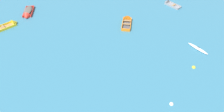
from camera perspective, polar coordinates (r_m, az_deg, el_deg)
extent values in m
cube|color=#99754C|center=(34.22, -27.92, 7.07)|extent=(3.06, 2.74, 0.09)
cube|color=yellow|center=(34.68, -28.33, 7.66)|extent=(2.51, 1.98, 0.35)
cube|color=yellow|center=(33.64, -27.64, 6.82)|extent=(2.51, 1.98, 0.35)
cone|color=yellow|center=(34.40, -25.57, 8.46)|extent=(1.28, 1.36, 1.17)
cube|color=#937047|center=(34.10, -28.28, 7.22)|extent=(0.93, 1.06, 0.03)
cube|color=gray|center=(36.53, -22.36, 11.28)|extent=(1.30, 3.11, 0.09)
cube|color=red|center=(36.29, -21.45, 11.58)|extent=(0.22, 3.20, 0.34)
cube|color=red|center=(36.65, -23.36, 11.32)|extent=(0.22, 3.20, 0.34)
cube|color=red|center=(37.81, -21.97, 12.73)|extent=(1.23, 0.18, 0.34)
cone|color=red|center=(35.08, -22.90, 10.04)|extent=(1.23, 0.78, 1.20)
cube|color=#937047|center=(36.57, -22.39, 11.68)|extent=(1.13, 0.38, 0.03)
ellipsoid|color=#59514C|center=(36.33, -22.53, 11.83)|extent=(1.24, 2.85, 0.33)
cube|color=gray|center=(37.26, 16.70, 13.40)|extent=(2.39, 2.65, 0.08)
cube|color=gray|center=(36.80, 16.24, 13.31)|extent=(1.72, 2.15, 0.30)
cube|color=gray|center=(37.63, 17.22, 13.78)|extent=(1.72, 2.15, 0.30)
cube|color=gray|center=(36.65, 18.45, 12.66)|extent=(0.89, 0.74, 0.30)
cone|color=gray|center=(37.84, 14.99, 14.45)|extent=(1.19, 1.12, 1.03)
cube|color=#937047|center=(37.12, 16.93, 13.54)|extent=(0.93, 0.82, 0.03)
cube|color=#4C4C51|center=(30.98, 4.12, 8.77)|extent=(1.74, 3.20, 0.10)
cube|color=orange|center=(30.93, 2.98, 9.11)|extent=(0.71, 3.12, 0.42)
cube|color=orange|center=(30.87, 5.28, 8.91)|extent=(0.71, 3.12, 0.42)
cube|color=orange|center=(29.60, 3.87, 7.31)|extent=(1.21, 0.36, 0.42)
cone|color=orange|center=(32.26, 4.38, 10.67)|extent=(1.30, 0.95, 1.18)
cube|color=#937047|center=(30.71, 4.11, 8.97)|extent=(1.15, 0.54, 0.03)
cube|color=#937047|center=(31.48, 4.25, 9.90)|extent=(1.15, 0.54, 0.03)
ellipsoid|color=white|center=(28.75, 23.00, 1.97)|extent=(2.05, 2.67, 0.26)
torus|color=black|center=(28.68, 23.06, 2.14)|extent=(0.50, 0.50, 0.06)
sphere|color=yellow|center=(26.06, 21.98, -3.01)|extent=(0.45, 0.45, 0.45)
sphere|color=silver|center=(21.83, 16.37, -12.85)|extent=(0.43, 0.43, 0.43)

